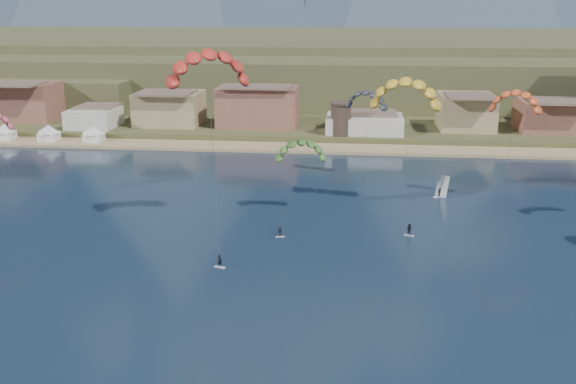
{
  "coord_description": "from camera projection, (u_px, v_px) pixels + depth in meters",
  "views": [
    {
      "loc": [
        9.43,
        -57.12,
        35.74
      ],
      "look_at": [
        0.0,
        32.0,
        10.0
      ],
      "focal_mm": 41.87,
      "sensor_mm": 36.0,
      "label": 1
    }
  ],
  "objects": [
    {
      "name": "ground",
      "position": [
        253.0,
        380.0,
        65.42
      ],
      "size": [
        2400.0,
        2400.0,
        0.0
      ],
      "primitive_type": "plane",
      "color": "#0D1F31",
      "rests_on": "ground"
    },
    {
      "name": "beach",
      "position": [
        319.0,
        148.0,
        166.66
      ],
      "size": [
        2200.0,
        12.0,
        0.9
      ],
      "color": "tan",
      "rests_on": "ground"
    },
    {
      "name": "land",
      "position": [
        350.0,
        41.0,
        600.66
      ],
      "size": [
        2200.0,
        900.0,
        4.0
      ],
      "color": "brown",
      "rests_on": "ground"
    },
    {
      "name": "foothills",
      "position": [
        391.0,
        65.0,
        282.84
      ],
      "size": [
        940.0,
        210.0,
        18.0
      ],
      "color": "brown",
      "rests_on": "ground"
    },
    {
      "name": "town",
      "position": [
        178.0,
        105.0,
        183.86
      ],
      "size": [
        400.0,
        24.0,
        12.0
      ],
      "color": "silver",
      "rests_on": "ground"
    },
    {
      "name": "watchtower",
      "position": [
        341.0,
        119.0,
        172.11
      ],
      "size": [
        5.82,
        5.82,
        8.6
      ],
      "color": "#47382D",
      "rests_on": "ground"
    },
    {
      "name": "beach_tents",
      "position": [
        25.0,
        128.0,
        173.42
      ],
      "size": [
        43.4,
        6.4,
        5.0
      ],
      "color": "white",
      "rests_on": "ground"
    },
    {
      "name": "kitesurfer_red",
      "position": [
        208.0,
        62.0,
        99.56
      ],
      "size": [
        14.26,
        19.79,
        31.17
      ],
      "color": "silver",
      "rests_on": "ground"
    },
    {
      "name": "kitesurfer_yellow",
      "position": [
        406.0,
        89.0,
        112.98
      ],
      "size": [
        13.26,
        17.83,
        25.73
      ],
      "color": "silver",
      "rests_on": "ground"
    },
    {
      "name": "kitesurfer_green",
      "position": [
        301.0,
        147.0,
        112.79
      ],
      "size": [
        9.5,
        14.8,
        16.26
      ],
      "color": "silver",
      "rests_on": "ground"
    },
    {
      "name": "distant_kite_dark",
      "position": [
        367.0,
        97.0,
        134.77
      ],
      "size": [
        9.76,
        7.27,
        19.91
      ],
      "color": "#262626",
      "rests_on": "ground"
    },
    {
      "name": "distant_kite_orange",
      "position": [
        516.0,
        98.0,
        117.0
      ],
      "size": [
        10.05,
        7.25,
        22.16
      ],
      "color": "#262626",
      "rests_on": "ground"
    },
    {
      "name": "windsurfer",
      "position": [
        441.0,
        190.0,
        125.68
      ],
      "size": [
        2.43,
        2.66,
        4.18
      ],
      "color": "silver",
      "rests_on": "ground"
    }
  ]
}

